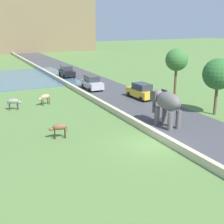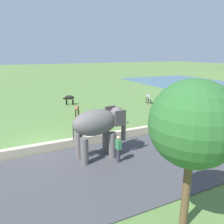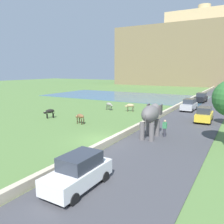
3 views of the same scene
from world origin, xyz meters
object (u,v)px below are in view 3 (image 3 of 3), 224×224
car_yellow (204,115)px  cow_black (50,112)px  car_white (79,172)px  cow_grey (109,105)px  car_silver (189,105)px  cow_tan (130,106)px  person_beside_elephant (165,128)px  cow_brown (80,117)px  elephant (151,116)px  car_black (201,98)px

car_yellow → cow_black: car_yellow is taller
car_white → cow_grey: (-10.69, 21.26, -0.06)m
car_silver → cow_tan: 8.89m
person_beside_elephant → cow_tan: (-8.48, 10.57, -0.04)m
cow_grey → cow_brown: (1.80, -9.53, 0.00)m
car_yellow → cow_black: size_ratio=2.99×
elephant → cow_tan: elephant is taller
cow_grey → cow_tan: bearing=8.5°
elephant → cow_brown: 9.05m
car_white → car_yellow: bearing=80.9°
car_yellow → car_silver: bearing=114.2°
car_yellow → cow_grey: 13.94m
elephant → cow_black: bearing=172.5°
car_silver → cow_grey: 11.96m
car_silver → car_yellow: 7.67m
car_silver → car_black: size_ratio=1.00×
person_beside_elephant → cow_grey: person_beside_elephant is taller
car_yellow → cow_grey: size_ratio=2.86×
car_silver → car_yellow: (3.15, -7.00, 0.00)m
cow_brown → car_white: bearing=-52.8°
cow_grey → car_black: bearing=56.1°
elephant → car_yellow: 9.77m
cow_grey → car_white: bearing=-63.3°
car_black → cow_tan: size_ratio=2.87×
person_beside_elephant → car_silver: bearing=93.9°
car_black → cow_tan: car_black is taller
car_white → cow_black: bearing=139.0°
elephant → cow_brown: bearing=171.8°
car_white → cow_grey: 23.79m
car_silver → car_white: 26.62m
cow_black → car_black: bearing=60.3°
car_black → cow_black: size_ratio=2.98×
cow_tan → cow_grey: bearing=-171.5°
cow_brown → cow_black: bearing=173.5°
elephant → cow_black: (-14.17, 1.87, -1.20)m
cow_black → cow_brown: 5.33m
car_white → cow_black: size_ratio=2.95×
cow_brown → car_silver: bearing=59.2°
car_yellow → car_white: size_ratio=1.01×
car_silver → cow_grey: size_ratio=2.85×
car_yellow → cow_grey: car_yellow is taller
cow_grey → cow_black: bearing=-111.4°
car_silver → cow_brown: bearing=-120.8°
car_black → car_white: 37.16m
person_beside_elephant → car_black: car_black is taller
car_silver → cow_black: size_ratio=2.97×
car_black → car_yellow: (3.15, -17.54, 0.00)m
person_beside_elephant → car_white: bearing=-95.4°
car_silver → cow_tan: car_silver is taller
car_yellow → cow_brown: bearing=-146.7°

